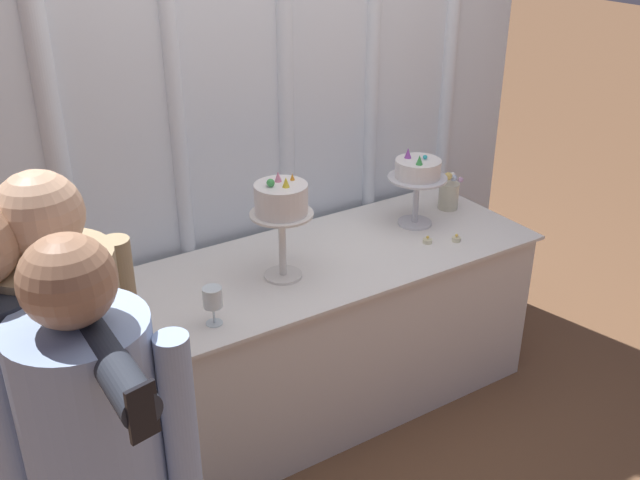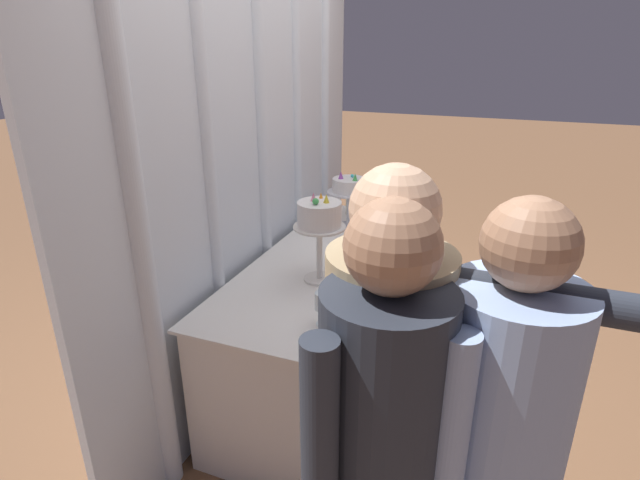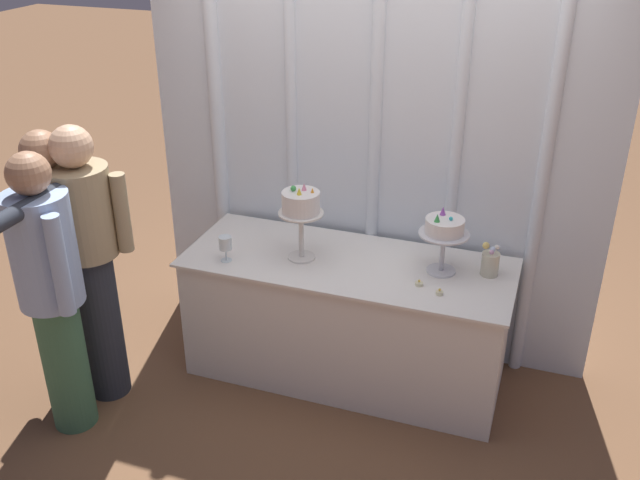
{
  "view_description": "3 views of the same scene",
  "coord_description": "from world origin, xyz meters",
  "px_view_note": "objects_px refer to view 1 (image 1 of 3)",
  "views": [
    {
      "loc": [
        -1.59,
        -2.29,
        2.28
      ],
      "look_at": [
        -0.08,
        0.06,
        0.9
      ],
      "focal_mm": 41.1,
      "sensor_mm": 36.0,
      "label": 1
    },
    {
      "loc": [
        -2.41,
        -0.79,
        1.92
      ],
      "look_at": [
        -0.23,
        0.07,
        0.99
      ],
      "focal_mm": 28.02,
      "sensor_mm": 36.0,
      "label": 2
    },
    {
      "loc": [
        1.05,
        -3.35,
        2.74
      ],
      "look_at": [
        -0.18,
        0.14,
        0.87
      ],
      "focal_mm": 39.81,
      "sensor_mm": 36.0,
      "label": 3
    }
  ],
  "objects_px": {
    "tealight_near_left": "(456,239)",
    "guest_girl_blue_dress": "(20,450)",
    "cake_display_nearleft": "(281,205)",
    "wine_glass": "(213,298)",
    "tealight_far_left": "(427,241)",
    "guest_man_dark_suit": "(77,418)",
    "cake_table": "(330,330)",
    "cake_display_nearright": "(418,174)",
    "flower_vase": "(449,194)"
  },
  "relations": [
    {
      "from": "flower_vase",
      "to": "guest_girl_blue_dress",
      "type": "bearing_deg",
      "value": -160.34
    },
    {
      "from": "cake_display_nearleft",
      "to": "tealight_near_left",
      "type": "xyz_separation_m",
      "value": [
        0.84,
        -0.14,
        -0.32
      ]
    },
    {
      "from": "flower_vase",
      "to": "guest_man_dark_suit",
      "type": "height_order",
      "value": "guest_man_dark_suit"
    },
    {
      "from": "tealight_near_left",
      "to": "guest_girl_blue_dress",
      "type": "relative_size",
      "value": 0.02
    },
    {
      "from": "cake_table",
      "to": "tealight_far_left",
      "type": "bearing_deg",
      "value": -16.32
    },
    {
      "from": "cake_table",
      "to": "tealight_far_left",
      "type": "xyz_separation_m",
      "value": [
        0.45,
        -0.13,
        0.4
      ]
    },
    {
      "from": "wine_glass",
      "to": "tealight_near_left",
      "type": "xyz_separation_m",
      "value": [
        1.24,
        0.03,
        -0.1
      ]
    },
    {
      "from": "cake_table",
      "to": "guest_man_dark_suit",
      "type": "xyz_separation_m",
      "value": [
        -1.29,
        -0.64,
        0.52
      ]
    },
    {
      "from": "guest_man_dark_suit",
      "to": "cake_table",
      "type": "bearing_deg",
      "value": 26.47
    },
    {
      "from": "cake_display_nearright",
      "to": "tealight_far_left",
      "type": "bearing_deg",
      "value": -113.06
    },
    {
      "from": "cake_display_nearright",
      "to": "flower_vase",
      "type": "xyz_separation_m",
      "value": [
        0.26,
        0.05,
        -0.18
      ]
    },
    {
      "from": "wine_glass",
      "to": "flower_vase",
      "type": "relative_size",
      "value": 0.74
    },
    {
      "from": "cake_display_nearleft",
      "to": "wine_glass",
      "type": "bearing_deg",
      "value": -156.31
    },
    {
      "from": "tealight_far_left",
      "to": "guest_girl_blue_dress",
      "type": "height_order",
      "value": "guest_girl_blue_dress"
    },
    {
      "from": "cake_display_nearleft",
      "to": "wine_glass",
      "type": "distance_m",
      "value": 0.49
    },
    {
      "from": "cake_table",
      "to": "tealight_near_left",
      "type": "height_order",
      "value": "tealight_near_left"
    },
    {
      "from": "guest_girl_blue_dress",
      "to": "wine_glass",
      "type": "bearing_deg",
      "value": 30.58
    },
    {
      "from": "flower_vase",
      "to": "guest_girl_blue_dress",
      "type": "height_order",
      "value": "guest_girl_blue_dress"
    },
    {
      "from": "cake_display_nearleft",
      "to": "guest_girl_blue_dress",
      "type": "relative_size",
      "value": 0.28
    },
    {
      "from": "cake_table",
      "to": "tealight_far_left",
      "type": "relative_size",
      "value": 43.9
    },
    {
      "from": "tealight_near_left",
      "to": "cake_display_nearright",
      "type": "bearing_deg",
      "value": 99.18
    },
    {
      "from": "cake_display_nearleft",
      "to": "guest_girl_blue_dress",
      "type": "distance_m",
      "value": 1.36
    },
    {
      "from": "cake_display_nearright",
      "to": "wine_glass",
      "type": "relative_size",
      "value": 2.44
    },
    {
      "from": "cake_table",
      "to": "flower_vase",
      "type": "relative_size",
      "value": 9.27
    },
    {
      "from": "cake_display_nearleft",
      "to": "wine_glass",
      "type": "xyz_separation_m",
      "value": [
        -0.4,
        -0.18,
        -0.22
      ]
    },
    {
      "from": "tealight_near_left",
      "to": "guest_man_dark_suit",
      "type": "xyz_separation_m",
      "value": [
        -1.86,
        -0.45,
        0.12
      ]
    },
    {
      "from": "tealight_far_left",
      "to": "guest_man_dark_suit",
      "type": "relative_size",
      "value": 0.03
    },
    {
      "from": "cake_display_nearleft",
      "to": "guest_man_dark_suit",
      "type": "height_order",
      "value": "guest_man_dark_suit"
    },
    {
      "from": "cake_display_nearleft",
      "to": "cake_table",
      "type": "bearing_deg",
      "value": 9.74
    },
    {
      "from": "wine_glass",
      "to": "guest_girl_blue_dress",
      "type": "xyz_separation_m",
      "value": [
        -0.78,
        -0.46,
        0.01
      ]
    },
    {
      "from": "tealight_far_left",
      "to": "tealight_near_left",
      "type": "distance_m",
      "value": 0.14
    },
    {
      "from": "flower_vase",
      "to": "cake_display_nearright",
      "type": "bearing_deg",
      "value": -168.37
    },
    {
      "from": "cake_display_nearright",
      "to": "cake_table",
      "type": "bearing_deg",
      "value": -173.25
    },
    {
      "from": "cake_table",
      "to": "tealight_near_left",
      "type": "bearing_deg",
      "value": -18.37
    },
    {
      "from": "tealight_far_left",
      "to": "cake_table",
      "type": "bearing_deg",
      "value": 163.68
    },
    {
      "from": "tealight_far_left",
      "to": "wine_glass",
      "type": "bearing_deg",
      "value": -175.36
    },
    {
      "from": "tealight_near_left",
      "to": "wine_glass",
      "type": "bearing_deg",
      "value": -178.51
    },
    {
      "from": "flower_vase",
      "to": "tealight_far_left",
      "type": "bearing_deg",
      "value": -144.2
    },
    {
      "from": "wine_glass",
      "to": "flower_vase",
      "type": "xyz_separation_m",
      "value": [
        1.46,
        0.34,
        -0.03
      ]
    },
    {
      "from": "tealight_far_left",
      "to": "guest_man_dark_suit",
      "type": "distance_m",
      "value": 1.81
    },
    {
      "from": "wine_glass",
      "to": "tealight_near_left",
      "type": "distance_m",
      "value": 1.24
    },
    {
      "from": "cake_display_nearright",
      "to": "wine_glass",
      "type": "distance_m",
      "value": 1.24
    },
    {
      "from": "cake_table",
      "to": "cake_display_nearright",
      "type": "xyz_separation_m",
      "value": [
        0.53,
        0.06,
        0.65
      ]
    },
    {
      "from": "cake_table",
      "to": "wine_glass",
      "type": "xyz_separation_m",
      "value": [
        -0.67,
        -0.22,
        0.5
      ]
    },
    {
      "from": "cake_table",
      "to": "wine_glass",
      "type": "relative_size",
      "value": 12.46
    },
    {
      "from": "cake_display_nearright",
      "to": "tealight_near_left",
      "type": "distance_m",
      "value": 0.35
    },
    {
      "from": "cake_table",
      "to": "cake_display_nearright",
      "type": "bearing_deg",
      "value": 6.75
    },
    {
      "from": "cake_display_nearleft",
      "to": "tealight_far_left",
      "type": "height_order",
      "value": "cake_display_nearleft"
    },
    {
      "from": "cake_display_nearleft",
      "to": "guest_man_dark_suit",
      "type": "distance_m",
      "value": 1.2
    },
    {
      "from": "wine_glass",
      "to": "guest_girl_blue_dress",
      "type": "distance_m",
      "value": 0.91
    }
  ]
}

